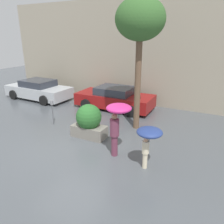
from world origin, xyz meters
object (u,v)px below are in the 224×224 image
object	(u,v)px
person_adult	(117,117)
street_tree	(140,22)
person_child	(149,136)
parked_car_near	(115,98)
parking_meter	(52,107)
planter_box	(89,121)
parked_car_far	(39,90)

from	to	relation	value
person_adult	street_tree	size ratio (longest dim) A/B	0.35
person_child	parked_car_near	size ratio (longest dim) A/B	0.32
street_tree	parking_meter	world-z (taller)	street_tree
planter_box	street_tree	distance (m)	4.41
planter_box	person_child	world-z (taller)	planter_box
street_tree	parking_meter	xyz separation A→B (m)	(-3.61, -1.42, -3.63)
planter_box	parked_car_near	xyz separation A→B (m)	(-0.73, 3.83, -0.09)
parked_car_far	parking_meter	xyz separation A→B (m)	(3.86, -3.04, 0.26)
parked_car_near	person_child	bearing A→B (deg)	-144.34
person_child	parked_car_far	bearing A→B (deg)	157.22
person_child	parked_car_far	world-z (taller)	person_child
person_adult	person_child	bearing A→B (deg)	-45.86
person_child	parking_meter	size ratio (longest dim) A/B	1.18
person_adult	parking_meter	size ratio (longest dim) A/B	1.60
person_child	parked_car_far	xyz separation A→B (m)	(-8.95, 4.50, -0.55)
person_child	parked_car_far	size ratio (longest dim) A/B	0.31
parking_meter	person_child	bearing A→B (deg)	-16.05
person_adult	parking_meter	xyz separation A→B (m)	(-3.88, 1.15, -0.58)
parking_meter	street_tree	bearing A→B (deg)	21.49
person_adult	parked_car_far	bearing A→B (deg)	120.25
parked_car_far	street_tree	bearing A→B (deg)	-100.23
parked_car_far	planter_box	bearing A→B (deg)	-117.06
person_adult	parked_car_far	size ratio (longest dim) A/B	0.42
person_adult	street_tree	world-z (taller)	street_tree
person_adult	street_tree	bearing A→B (deg)	64.82
planter_box	person_adult	xyz separation A→B (m)	(1.67, -0.81, 0.74)
person_adult	planter_box	bearing A→B (deg)	122.67
person_child	street_tree	distance (m)	4.66
parked_car_far	parking_meter	size ratio (longest dim) A/B	3.80
parked_car_far	parking_meter	world-z (taller)	parked_car_far
person_child	parked_car_near	world-z (taller)	person_child
parking_meter	parked_car_far	bearing A→B (deg)	141.77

